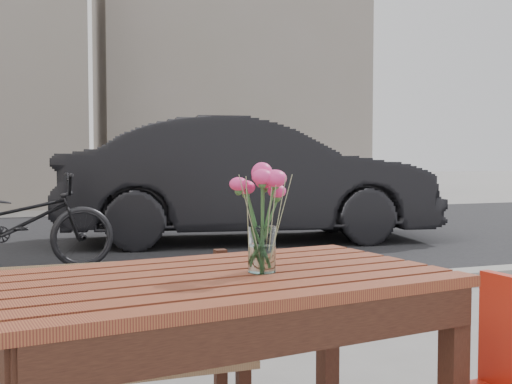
{
  "coord_description": "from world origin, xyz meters",
  "views": [
    {
      "loc": [
        -0.37,
        -1.62,
        1.12
      ],
      "look_at": [
        0.28,
        0.16,
        1.02
      ],
      "focal_mm": 45.0,
      "sensor_mm": 36.0,
      "label": 1
    }
  ],
  "objects_px": {
    "main_table": "(223,319)",
    "parked_car": "(248,181)",
    "main_vase": "(262,204)",
    "bicycle": "(17,223)"
  },
  "relations": [
    {
      "from": "main_table",
      "to": "parked_car",
      "type": "xyz_separation_m",
      "value": [
        2.29,
        6.3,
        0.15
      ]
    },
    {
      "from": "main_vase",
      "to": "parked_car",
      "type": "distance_m",
      "value": 6.68
    },
    {
      "from": "main_table",
      "to": "parked_car",
      "type": "bearing_deg",
      "value": 62.13
    },
    {
      "from": "parked_car",
      "to": "bicycle",
      "type": "xyz_separation_m",
      "value": [
        -2.87,
        -1.42,
        -0.32
      ]
    },
    {
      "from": "main_vase",
      "to": "bicycle",
      "type": "height_order",
      "value": "main_vase"
    },
    {
      "from": "main_table",
      "to": "parked_car",
      "type": "height_order",
      "value": "parked_car"
    },
    {
      "from": "main_table",
      "to": "parked_car",
      "type": "relative_size",
      "value": 0.28
    },
    {
      "from": "main_table",
      "to": "main_vase",
      "type": "height_order",
      "value": "main_vase"
    },
    {
      "from": "main_table",
      "to": "bicycle",
      "type": "distance_m",
      "value": 4.92
    },
    {
      "from": "main_vase",
      "to": "bicycle",
      "type": "relative_size",
      "value": 0.17
    }
  ]
}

